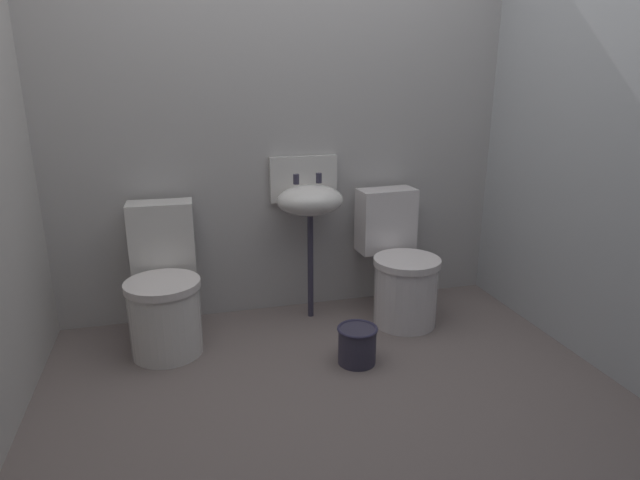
{
  "coord_description": "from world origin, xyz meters",
  "views": [
    {
      "loc": [
        -0.65,
        -2.13,
        1.47
      ],
      "look_at": [
        0.0,
        0.27,
        0.7
      ],
      "focal_mm": 30.2,
      "sensor_mm": 36.0,
      "label": 1
    }
  ],
  "objects_px": {
    "toilet_right": "(400,269)",
    "bucket": "(357,344)",
    "sink": "(309,199)",
    "toilet_left": "(164,292)"
  },
  "relations": [
    {
      "from": "sink",
      "to": "bucket",
      "type": "xyz_separation_m",
      "value": [
        0.1,
        -0.65,
        -0.65
      ]
    },
    {
      "from": "toilet_left",
      "to": "sink",
      "type": "height_order",
      "value": "sink"
    },
    {
      "from": "toilet_right",
      "to": "toilet_left",
      "type": "bearing_deg",
      "value": -4.18
    },
    {
      "from": "toilet_left",
      "to": "bucket",
      "type": "height_order",
      "value": "toilet_left"
    },
    {
      "from": "toilet_right",
      "to": "sink",
      "type": "distance_m",
      "value": 0.71
    },
    {
      "from": "bucket",
      "to": "toilet_right",
      "type": "bearing_deg",
      "value": 47.16
    },
    {
      "from": "toilet_left",
      "to": "toilet_right",
      "type": "xyz_separation_m",
      "value": [
        1.39,
        0.0,
        0.0
      ]
    },
    {
      "from": "sink",
      "to": "bucket",
      "type": "bearing_deg",
      "value": -81.55
    },
    {
      "from": "toilet_left",
      "to": "bucket",
      "type": "relative_size",
      "value": 3.61
    },
    {
      "from": "toilet_right",
      "to": "bucket",
      "type": "distance_m",
      "value": 0.66
    }
  ]
}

